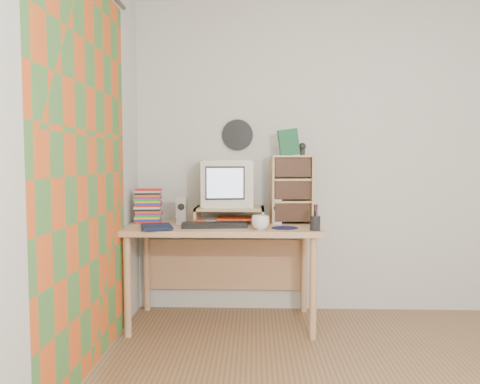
# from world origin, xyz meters

# --- Properties ---
(back_wall) EXTENTS (3.50, 0.00, 3.50)m
(back_wall) POSITION_xyz_m (0.00, 1.75, 1.25)
(back_wall) COLOR silver
(back_wall) RESTS_ON floor
(left_wall) EXTENTS (0.00, 3.50, 3.50)m
(left_wall) POSITION_xyz_m (-1.75, 0.00, 1.25)
(left_wall) COLOR silver
(left_wall) RESTS_ON floor
(curtain) EXTENTS (0.00, 2.20, 2.20)m
(curtain) POSITION_xyz_m (-1.71, 0.48, 1.15)
(curtain) COLOR #D8551E
(curtain) RESTS_ON left_wall
(wall_disc) EXTENTS (0.25, 0.02, 0.25)m
(wall_disc) POSITION_xyz_m (-0.93, 1.73, 1.43)
(wall_disc) COLOR black
(wall_disc) RESTS_ON back_wall
(desk) EXTENTS (1.40, 0.70, 0.75)m
(desk) POSITION_xyz_m (-1.03, 1.44, 0.62)
(desk) COLOR tan
(desk) RESTS_ON floor
(monitor_riser) EXTENTS (0.52, 0.30, 0.12)m
(monitor_riser) POSITION_xyz_m (-0.98, 1.48, 0.84)
(monitor_riser) COLOR tan
(monitor_riser) RESTS_ON desk
(crt_monitor) EXTENTS (0.42, 0.42, 0.36)m
(crt_monitor) POSITION_xyz_m (-1.01, 1.53, 1.05)
(crt_monitor) COLOR beige
(crt_monitor) RESTS_ON monitor_riser
(speaker_left) EXTENTS (0.08, 0.08, 0.20)m
(speaker_left) POSITION_xyz_m (-1.34, 1.42, 0.85)
(speaker_left) COLOR #B5B6BA
(speaker_left) RESTS_ON desk
(speaker_right) EXTENTS (0.08, 0.08, 0.19)m
(speaker_right) POSITION_xyz_m (-0.63, 1.45, 0.84)
(speaker_right) COLOR #B5B6BA
(speaker_right) RESTS_ON desk
(keyboard) EXTENTS (0.48, 0.21, 0.03)m
(keyboard) POSITION_xyz_m (-1.08, 1.25, 0.77)
(keyboard) COLOR black
(keyboard) RESTS_ON desk
(dvd_stack) EXTENTS (0.21, 0.16, 0.28)m
(dvd_stack) POSITION_xyz_m (-1.61, 1.49, 0.89)
(dvd_stack) COLOR brown
(dvd_stack) RESTS_ON desk
(cd_rack) EXTENTS (0.32, 0.19, 0.51)m
(cd_rack) POSITION_xyz_m (-0.51, 1.48, 1.01)
(cd_rack) COLOR tan
(cd_rack) RESTS_ON desk
(mug) EXTENTS (0.15, 0.15, 0.10)m
(mug) POSITION_xyz_m (-0.75, 1.14, 0.80)
(mug) COLOR silver
(mug) RESTS_ON desk
(diary) EXTENTS (0.30, 0.26, 0.05)m
(diary) POSITION_xyz_m (-1.58, 1.14, 0.78)
(diary) COLOR #0E1836
(diary) RESTS_ON desk
(mousepad) EXTENTS (0.20, 0.20, 0.00)m
(mousepad) POSITION_xyz_m (-0.58, 1.21, 0.75)
(mousepad) COLOR #0F1233
(mousepad) RESTS_ON desk
(pen_cup) EXTENTS (0.08, 0.08, 0.14)m
(pen_cup) POSITION_xyz_m (-0.38, 1.11, 0.82)
(pen_cup) COLOR black
(pen_cup) RESTS_ON desk
(papers) EXTENTS (0.32, 0.24, 0.04)m
(papers) POSITION_xyz_m (-1.02, 1.50, 0.77)
(papers) COLOR silver
(papers) RESTS_ON desk
(red_box) EXTENTS (0.09, 0.06, 0.04)m
(red_box) POSITION_xyz_m (-1.19, 1.32, 0.77)
(red_box) COLOR #B74013
(red_box) RESTS_ON desk
(game_box) EXTENTS (0.15, 0.07, 0.19)m
(game_box) POSITION_xyz_m (-0.54, 1.46, 1.36)
(game_box) COLOR #185632
(game_box) RESTS_ON cd_rack
(webcam) EXTENTS (0.06, 0.06, 0.09)m
(webcam) POSITION_xyz_m (-0.43, 1.48, 1.31)
(webcam) COLOR black
(webcam) RESTS_ON cd_rack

